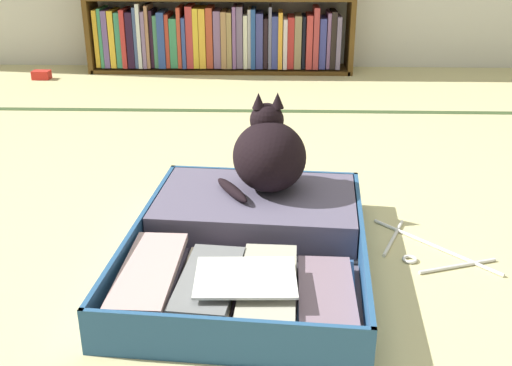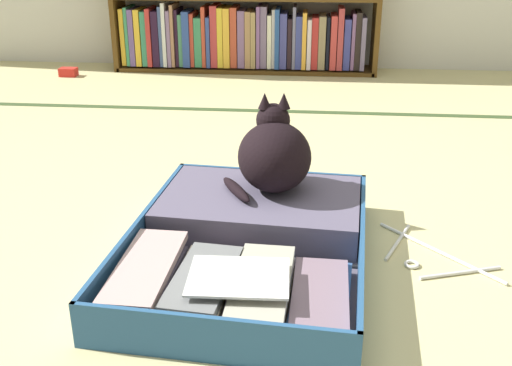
{
  "view_description": "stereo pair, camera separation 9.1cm",
  "coord_description": "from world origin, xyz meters",
  "px_view_note": "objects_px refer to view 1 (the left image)",
  "views": [
    {
      "loc": [
        0.02,
        -1.51,
        0.83
      ],
      "look_at": [
        -0.02,
        -0.08,
        0.23
      ],
      "focal_mm": 42.49,
      "sensor_mm": 36.0,
      "label": 1
    },
    {
      "loc": [
        0.11,
        -1.5,
        0.83
      ],
      "look_at": [
        -0.02,
        -0.08,
        0.23
      ],
      "focal_mm": 42.49,
      "sensor_mm": 36.0,
      "label": 2
    }
  ],
  "objects_px": {
    "black_cat": "(268,154)",
    "clothes_hanger": "(426,250)",
    "open_suitcase": "(248,239)",
    "bookshelf": "(217,1)",
    "small_red_pouch": "(41,75)"
  },
  "relations": [
    {
      "from": "bookshelf",
      "to": "open_suitcase",
      "type": "relative_size",
      "value": 1.86
    },
    {
      "from": "bookshelf",
      "to": "clothes_hanger",
      "type": "xyz_separation_m",
      "value": [
        0.78,
        -2.28,
        -0.42
      ]
    },
    {
      "from": "clothes_hanger",
      "to": "small_red_pouch",
      "type": "bearing_deg",
      "value": 131.78
    },
    {
      "from": "open_suitcase",
      "to": "black_cat",
      "type": "xyz_separation_m",
      "value": [
        0.05,
        0.21,
        0.17
      ]
    },
    {
      "from": "open_suitcase",
      "to": "small_red_pouch",
      "type": "relative_size",
      "value": 8.68
    },
    {
      "from": "clothes_hanger",
      "to": "black_cat",
      "type": "bearing_deg",
      "value": 157.57
    },
    {
      "from": "black_cat",
      "to": "clothes_hanger",
      "type": "relative_size",
      "value": 0.91
    },
    {
      "from": "open_suitcase",
      "to": "clothes_hanger",
      "type": "distance_m",
      "value": 0.5
    },
    {
      "from": "bookshelf",
      "to": "black_cat",
      "type": "bearing_deg",
      "value": -80.97
    },
    {
      "from": "clothes_hanger",
      "to": "small_red_pouch",
      "type": "distance_m",
      "value": 2.71
    },
    {
      "from": "open_suitcase",
      "to": "small_red_pouch",
      "type": "xyz_separation_m",
      "value": [
        -1.31,
        2.05,
        -0.02
      ]
    },
    {
      "from": "open_suitcase",
      "to": "black_cat",
      "type": "relative_size",
      "value": 3.01
    },
    {
      "from": "bookshelf",
      "to": "open_suitcase",
      "type": "distance_m",
      "value": 2.35
    },
    {
      "from": "bookshelf",
      "to": "black_cat",
      "type": "distance_m",
      "value": 2.13
    },
    {
      "from": "small_red_pouch",
      "to": "clothes_hanger",
      "type": "bearing_deg",
      "value": -48.22
    }
  ]
}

